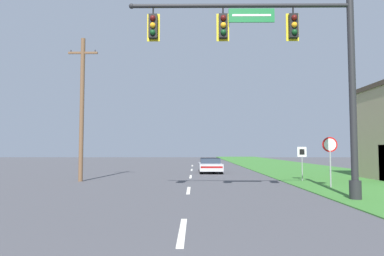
% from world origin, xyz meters
% --- Properties ---
extents(grass_verge_right, '(10.00, 110.00, 0.04)m').
position_xyz_m(grass_verge_right, '(10.50, 30.00, 0.02)').
color(grass_verge_right, '#38752D').
rests_on(grass_verge_right, ground).
extents(road_center_line, '(0.16, 34.80, 0.01)m').
position_xyz_m(road_center_line, '(0.00, 22.00, 0.01)').
color(road_center_line, silver).
rests_on(road_center_line, ground).
extents(signal_mast, '(8.93, 0.47, 8.42)m').
position_xyz_m(signal_mast, '(4.10, 10.99, 5.26)').
color(signal_mast, '#232326').
rests_on(signal_mast, grass_verge_right).
extents(car_ahead, '(1.86, 4.55, 1.19)m').
position_xyz_m(car_ahead, '(1.56, 26.28, 0.60)').
color(car_ahead, black).
rests_on(car_ahead, ground).
extents(stop_sign, '(0.76, 0.07, 2.50)m').
position_xyz_m(stop_sign, '(7.09, 15.08, 1.86)').
color(stop_sign, gray).
rests_on(stop_sign, grass_verge_right).
extents(route_sign_post, '(0.55, 0.06, 2.03)m').
position_xyz_m(route_sign_post, '(6.83, 18.80, 1.53)').
color(route_sign_post, gray).
rests_on(route_sign_post, grass_verge_right).
extents(utility_pole_near, '(1.80, 0.26, 8.75)m').
position_xyz_m(utility_pole_near, '(-6.59, 18.49, 4.53)').
color(utility_pole_near, brown).
rests_on(utility_pole_near, ground).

